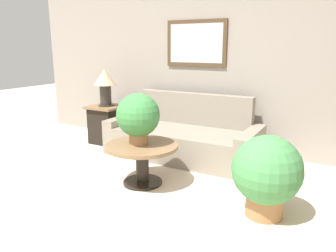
{
  "coord_description": "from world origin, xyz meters",
  "views": [
    {
      "loc": [
        1.47,
        -1.89,
        1.61
      ],
      "look_at": [
        -0.61,
        1.83,
        0.57
      ],
      "focal_mm": 35.0,
      "sensor_mm": 36.0,
      "label": 1
    }
  ],
  "objects_px": {
    "table_lamp": "(105,82)",
    "potted_plant_floor": "(267,173)",
    "couch_main": "(184,138)",
    "coffee_table": "(142,155)",
    "side_table": "(107,124)",
    "potted_plant_on_table": "(138,116)"
  },
  "relations": [
    {
      "from": "table_lamp",
      "to": "potted_plant_on_table",
      "type": "xyz_separation_m",
      "value": [
        1.45,
        -1.16,
        -0.21
      ]
    },
    {
      "from": "side_table",
      "to": "couch_main",
      "type": "bearing_deg",
      "value": 0.19
    },
    {
      "from": "couch_main",
      "to": "coffee_table",
      "type": "bearing_deg",
      "value": -88.51
    },
    {
      "from": "table_lamp",
      "to": "potted_plant_floor",
      "type": "xyz_separation_m",
      "value": [
        2.95,
        -1.23,
        -0.59
      ]
    },
    {
      "from": "couch_main",
      "to": "potted_plant_floor",
      "type": "distance_m",
      "value": 1.94
    },
    {
      "from": "potted_plant_on_table",
      "to": "table_lamp",
      "type": "bearing_deg",
      "value": 141.23
    },
    {
      "from": "potted_plant_floor",
      "to": "coffee_table",
      "type": "bearing_deg",
      "value": 177.37
    },
    {
      "from": "side_table",
      "to": "table_lamp",
      "type": "distance_m",
      "value": 0.71
    },
    {
      "from": "side_table",
      "to": "potted_plant_on_table",
      "type": "relative_size",
      "value": 1.06
    },
    {
      "from": "table_lamp",
      "to": "couch_main",
      "type": "bearing_deg",
      "value": 0.19
    },
    {
      "from": "coffee_table",
      "to": "table_lamp",
      "type": "relative_size",
      "value": 1.39
    },
    {
      "from": "couch_main",
      "to": "potted_plant_floor",
      "type": "relative_size",
      "value": 2.74
    },
    {
      "from": "side_table",
      "to": "table_lamp",
      "type": "relative_size",
      "value": 1.04
    },
    {
      "from": "side_table",
      "to": "potted_plant_floor",
      "type": "relative_size",
      "value": 0.79
    },
    {
      "from": "couch_main",
      "to": "coffee_table",
      "type": "xyz_separation_m",
      "value": [
        0.03,
        -1.17,
        0.07
      ]
    },
    {
      "from": "couch_main",
      "to": "side_table",
      "type": "relative_size",
      "value": 3.47
    },
    {
      "from": "potted_plant_on_table",
      "to": "potted_plant_floor",
      "type": "height_order",
      "value": "potted_plant_on_table"
    },
    {
      "from": "table_lamp",
      "to": "potted_plant_on_table",
      "type": "relative_size",
      "value": 1.01
    },
    {
      "from": "couch_main",
      "to": "potted_plant_on_table",
      "type": "height_order",
      "value": "potted_plant_on_table"
    },
    {
      "from": "side_table",
      "to": "table_lamp",
      "type": "xyz_separation_m",
      "value": [
        0.0,
        0.0,
        0.71
      ]
    },
    {
      "from": "potted_plant_on_table",
      "to": "potted_plant_floor",
      "type": "distance_m",
      "value": 1.56
    },
    {
      "from": "couch_main",
      "to": "table_lamp",
      "type": "bearing_deg",
      "value": -179.81
    }
  ]
}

